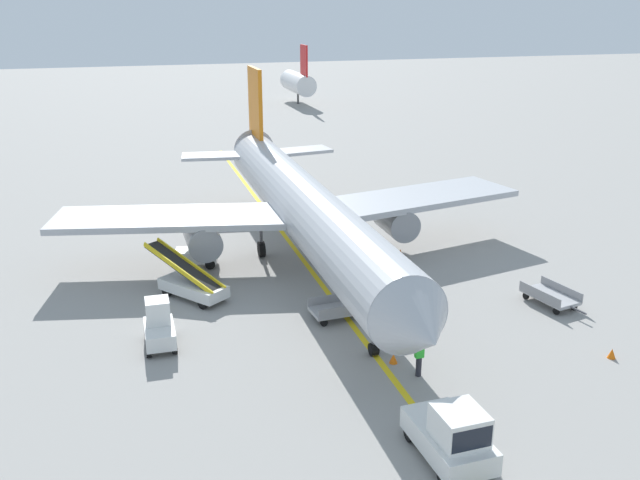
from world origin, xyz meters
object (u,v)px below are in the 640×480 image
pushback_tug (452,436)px  ground_crew_marshaller (419,356)px  safety_cone_wingtip_left (612,353)px  baggage_tug_near_wing (199,251)px  safety_cone_nose_left (393,358)px  baggage_tug_by_cargo_door (159,326)px  airliner (302,206)px  safety_cone_nose_right (400,253)px  belt_loader_forward_hold (192,284)px  baggage_cart_empty_trailing (340,309)px  baggage_cart_loaded (550,296)px

pushback_tug → ground_crew_marshaller: size_ratio=2.15×
ground_crew_marshaller → safety_cone_wingtip_left: bearing=-6.9°
baggage_tug_near_wing → safety_cone_nose_left: bearing=-65.3°
baggage_tug_by_cargo_door → airliner: bearing=43.1°
baggage_tug_by_cargo_door → ground_crew_marshaller: baggage_tug_by_cargo_door is taller
airliner → baggage_tug_near_wing: bearing=170.6°
baggage_tug_by_cargo_door → safety_cone_nose_right: 16.66m
baggage_tug_near_wing → belt_loader_forward_hold: 4.62m
airliner → baggage_cart_empty_trailing: bearing=-92.5°
safety_cone_nose_left → safety_cone_nose_right: 13.25m
airliner → ground_crew_marshaller: airliner is taller
airliner → baggage_tug_by_cargo_door: bearing=-136.9°
baggage_tug_near_wing → baggage_cart_loaded: bearing=-33.0°
baggage_tug_near_wing → safety_cone_nose_right: size_ratio=6.00×
belt_loader_forward_hold → baggage_cart_empty_trailing: 8.02m
safety_cone_nose_left → safety_cone_nose_right: (5.46, 12.08, 0.00)m
pushback_tug → baggage_cart_loaded: bearing=43.3°
airliner → ground_crew_marshaller: (1.01, -14.23, -2.51)m
baggage_cart_empty_trailing → ground_crew_marshaller: bearing=-77.7°
baggage_cart_loaded → airliner: bearing=137.1°
ground_crew_marshaller → airliner: bearing=94.1°
belt_loader_forward_hold → baggage_cart_loaded: (17.35, -6.13, -0.31)m
safety_cone_nose_left → safety_cone_wingtip_left: (9.22, -2.33, 0.00)m
airliner → pushback_tug: (-0.30, -19.71, -2.42)m
baggage_tug_near_wing → safety_cone_wingtip_left: 22.59m
ground_crew_marshaller → safety_cone_nose_left: size_ratio=3.86×
safety_cone_wingtip_left → airliner: bearing=122.3°
safety_cone_nose_left → safety_cone_nose_right: bearing=65.7°
safety_cone_nose_left → airliner: bearing=91.9°
safety_cone_nose_right → baggage_tug_by_cargo_door: bearing=-153.2°
airliner → safety_cone_nose_left: 13.35m
baggage_cart_empty_trailing → safety_cone_nose_left: (0.77, -4.91, -0.25)m
pushback_tug → baggage_cart_empty_trailing: size_ratio=0.96×
baggage_cart_empty_trailing → belt_loader_forward_hold: bearing=145.6°
airliner → baggage_tug_by_cargo_door: airliner is taller
baggage_cart_empty_trailing → pushback_tug: bearing=-89.8°
belt_loader_forward_hold → safety_cone_nose_right: (12.84, 2.63, -0.56)m
baggage_tug_near_wing → baggage_cart_empty_trailing: 10.68m
baggage_cart_loaded → pushback_tug: bearing=-136.7°
baggage_cart_loaded → safety_cone_wingtip_left: (-0.74, -5.64, -0.25)m
safety_cone_nose_left → safety_cone_wingtip_left: 9.51m
airliner → baggage_tug_by_cargo_door: 12.54m
airliner → safety_cone_wingtip_left: bearing=-57.7°
pushback_tug → safety_cone_nose_left: pushback_tug is taller
baggage_cart_empty_trailing → baggage_tug_by_cargo_door: bearing=-177.7°
airliner → baggage_tug_near_wing: (-6.00, 1.00, -2.49)m
belt_loader_forward_hold → safety_cone_nose_right: bearing=11.6°
baggage_tug_near_wing → safety_cone_wingtip_left: bearing=-46.1°
safety_cone_nose_left → safety_cone_nose_right: size_ratio=1.00×
pushback_tug → baggage_tug_by_cargo_door: bearing=127.5°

